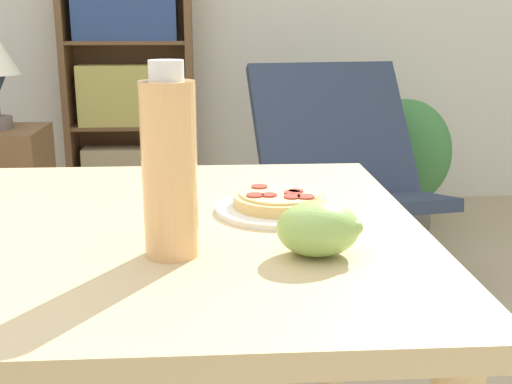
# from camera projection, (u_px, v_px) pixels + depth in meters

# --- Properties ---
(dining_table) EXTENTS (1.34, 0.87, 0.74)m
(dining_table) POSITION_uv_depth(u_px,v_px,m) (16.00, 279.00, 1.06)
(dining_table) COLOR #D1B27F
(dining_table) RESTS_ON ground_plane
(pizza_on_plate) EXTENTS (0.22, 0.22, 0.04)m
(pizza_on_plate) POSITION_uv_depth(u_px,v_px,m) (280.00, 203.00, 1.12)
(pizza_on_plate) COLOR white
(pizza_on_plate) RESTS_ON dining_table
(grape_bunch) EXTENTS (0.12, 0.10, 0.08)m
(grape_bunch) POSITION_uv_depth(u_px,v_px,m) (318.00, 229.00, 0.91)
(grape_bunch) COLOR #93BC5B
(grape_bunch) RESTS_ON dining_table
(drink_bottle) EXTENTS (0.08, 0.08, 0.27)m
(drink_bottle) POSITION_uv_depth(u_px,v_px,m) (170.00, 167.00, 0.89)
(drink_bottle) COLOR #EFB270
(drink_bottle) RESTS_ON dining_table
(lounge_chair_far) EXTENTS (0.77, 0.86, 0.88)m
(lounge_chair_far) POSITION_uv_depth(u_px,v_px,m) (344.00, 213.00, 2.66)
(lounge_chair_far) COLOR black
(lounge_chair_far) RESTS_ON ground_plane
(bookshelf) EXTENTS (0.71, 0.24, 1.42)m
(bookshelf) POSITION_uv_depth(u_px,v_px,m) (130.00, 91.00, 3.56)
(bookshelf) COLOR brown
(bookshelf) RESTS_ON ground_plane
(side_table) EXTENTS (0.34, 0.34, 0.64)m
(side_table) POSITION_uv_depth(u_px,v_px,m) (7.00, 205.00, 2.66)
(side_table) COLOR brown
(side_table) RESTS_ON ground_plane
(potted_plant_floor) EXTENTS (0.48, 0.41, 0.67)m
(potted_plant_floor) POSITION_uv_depth(u_px,v_px,m) (404.00, 161.00, 3.32)
(potted_plant_floor) COLOR #70665B
(potted_plant_floor) RESTS_ON ground_plane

